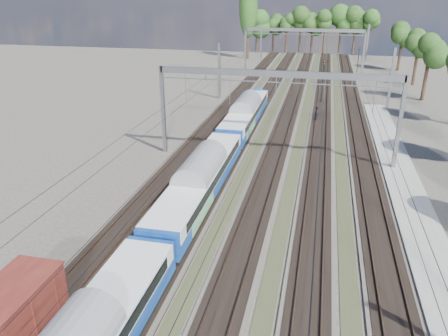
% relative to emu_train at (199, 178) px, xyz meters
% --- Properties ---
extents(track_bed, '(21.00, 130.00, 0.34)m').
position_rel_emu_train_xyz_m(track_bed, '(4.50, 26.32, -2.36)').
color(track_bed, '#47423A').
rests_on(track_bed, ground).
extents(platform, '(3.00, 70.00, 0.30)m').
position_rel_emu_train_xyz_m(platform, '(16.50, 1.32, -2.31)').
color(platform, gray).
rests_on(platform, ground).
extents(catenary, '(25.65, 130.00, 9.00)m').
position_rel_emu_train_xyz_m(catenary, '(4.83, 34.00, 3.94)').
color(catenary, slate).
rests_on(catenary, ground).
extents(tree_belt, '(40.16, 101.26, 11.77)m').
position_rel_emu_train_xyz_m(tree_belt, '(10.02, 72.87, 5.40)').
color(tree_belt, black).
rests_on(tree_belt, ground).
extents(poplar, '(4.40, 4.40, 19.04)m').
position_rel_emu_train_xyz_m(poplar, '(-10.00, 79.32, 9.42)').
color(poplar, black).
rests_on(poplar, ground).
extents(emu_train, '(2.86, 60.58, 4.19)m').
position_rel_emu_train_xyz_m(emu_train, '(0.00, 0.00, 0.00)').
color(emu_train, black).
rests_on(emu_train, ground).
extents(worker, '(0.57, 0.79, 2.01)m').
position_rel_emu_train_xyz_m(worker, '(8.38, 26.39, -1.46)').
color(worker, black).
rests_on(worker, ground).
extents(signal_near, '(0.42, 0.38, 6.46)m').
position_rel_emu_train_xyz_m(signal_near, '(8.80, 36.70, 1.63)').
color(signal_near, black).
rests_on(signal_near, ground).
extents(signal_far, '(0.34, 0.31, 5.22)m').
position_rel_emu_train_xyz_m(signal_far, '(15.55, 65.64, 0.84)').
color(signal_far, black).
rests_on(signal_far, ground).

